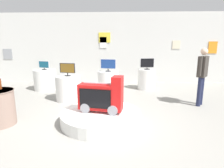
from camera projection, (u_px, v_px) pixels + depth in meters
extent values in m
plane|color=gray|center=(93.00, 125.00, 4.37)|extent=(30.00, 30.00, 0.00)
cube|color=silver|center=(108.00, 48.00, 8.64)|extent=(11.48, 0.10, 3.07)
cube|color=orange|center=(213.00, 47.00, 8.35)|extent=(0.37, 0.02, 0.51)
cube|color=white|center=(103.00, 42.00, 8.52)|extent=(0.30, 0.02, 0.48)
cube|color=gray|center=(8.00, 54.00, 8.84)|extent=(0.42, 0.02, 0.46)
cube|color=beige|center=(176.00, 45.00, 8.40)|extent=(0.33, 0.02, 0.35)
cube|color=yellow|center=(105.00, 38.00, 8.48)|extent=(0.51, 0.02, 0.43)
cylinder|color=silver|center=(101.00, 117.00, 4.49)|extent=(1.85, 1.85, 0.27)
cylinder|color=gray|center=(88.00, 106.00, 4.51)|extent=(0.29, 0.41, 0.23)
cylinder|color=gray|center=(114.00, 108.00, 4.37)|extent=(0.29, 0.41, 0.23)
cube|color=red|center=(101.00, 97.00, 4.38)|extent=(1.04, 0.51, 0.57)
cube|color=red|center=(117.00, 81.00, 4.21)|extent=(0.28, 0.36, 0.20)
cube|color=black|center=(95.00, 99.00, 4.24)|extent=(0.71, 0.15, 0.43)
cube|color=black|center=(95.00, 99.00, 4.24)|extent=(0.67, 0.14, 0.39)
cube|color=#B2B2B7|center=(100.00, 83.00, 4.31)|extent=(0.79, 0.18, 0.02)
cylinder|color=silver|center=(108.00, 82.00, 7.11)|extent=(0.76, 0.76, 0.78)
cylinder|color=black|center=(108.00, 71.00, 7.02)|extent=(0.21, 0.21, 0.02)
cylinder|color=black|center=(108.00, 70.00, 7.01)|extent=(0.04, 0.04, 0.08)
cube|color=silver|center=(108.00, 64.00, 6.96)|extent=(0.57, 0.12, 0.35)
cube|color=navy|center=(108.00, 64.00, 6.94)|extent=(0.52, 0.09, 0.32)
cylinder|color=silver|center=(68.00, 88.00, 6.18)|extent=(0.80, 0.80, 0.78)
cylinder|color=black|center=(68.00, 76.00, 6.09)|extent=(0.18, 0.18, 0.02)
cylinder|color=black|center=(68.00, 74.00, 6.08)|extent=(0.04, 0.04, 0.08)
cube|color=black|center=(67.00, 68.00, 6.04)|extent=(0.50, 0.13, 0.30)
cube|color=brown|center=(67.00, 68.00, 6.02)|extent=(0.46, 0.10, 0.27)
cylinder|color=silver|center=(147.00, 79.00, 7.59)|extent=(0.68, 0.68, 0.78)
cylinder|color=black|center=(147.00, 69.00, 7.50)|extent=(0.23, 0.23, 0.02)
cylinder|color=black|center=(147.00, 68.00, 7.49)|extent=(0.04, 0.04, 0.05)
cube|color=silver|center=(147.00, 63.00, 7.45)|extent=(0.55, 0.10, 0.37)
cube|color=black|center=(147.00, 63.00, 7.43)|extent=(0.51, 0.07, 0.33)
cylinder|color=silver|center=(45.00, 80.00, 7.50)|extent=(0.84, 0.84, 0.78)
cylinder|color=black|center=(44.00, 69.00, 7.41)|extent=(0.18, 0.18, 0.02)
cylinder|color=black|center=(44.00, 68.00, 7.41)|extent=(0.04, 0.04, 0.05)
cube|color=silver|center=(44.00, 64.00, 7.37)|extent=(0.44, 0.14, 0.26)
cube|color=navy|center=(44.00, 65.00, 7.35)|extent=(0.40, 0.11, 0.23)
cylinder|color=brown|center=(0.00, 84.00, 4.33)|extent=(0.07, 0.07, 0.24)
cylinder|color=#1E233F|center=(201.00, 90.00, 5.72)|extent=(0.12, 0.12, 0.86)
cylinder|color=#1E233F|center=(199.00, 92.00, 5.57)|extent=(0.12, 0.12, 0.86)
cube|color=#38332D|center=(203.00, 67.00, 5.49)|extent=(0.39, 0.42, 0.59)
sphere|color=beige|center=(204.00, 52.00, 5.40)|extent=(0.20, 0.20, 0.20)
cylinder|color=#38332D|center=(205.00, 65.00, 5.66)|extent=(0.08, 0.08, 0.53)
cylinder|color=#38332D|center=(200.00, 66.00, 5.31)|extent=(0.08, 0.08, 0.53)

